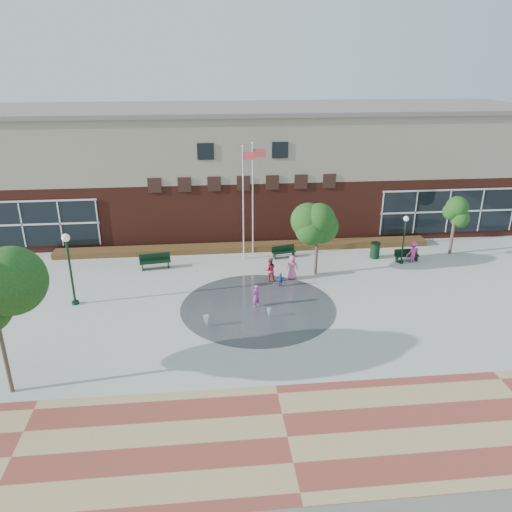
{
  "coord_description": "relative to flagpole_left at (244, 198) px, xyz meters",
  "views": [
    {
      "loc": [
        -2.57,
        -20.95,
        12.7
      ],
      "look_at": [
        0.0,
        4.0,
        2.6
      ],
      "focal_mm": 35.0,
      "sensor_mm": 36.0,
      "label": 1
    }
  ],
  "objects": [
    {
      "name": "adult_pink",
      "position": [
        2.63,
        -3.5,
        -3.46
      ],
      "size": [
        0.81,
        0.59,
        1.53
      ],
      "primitive_type": "imported",
      "rotation": [
        0.0,
        0.0,
        3.0
      ],
      "color": "pink",
      "rests_on": "ground"
    },
    {
      "name": "plaza_concrete",
      "position": [
        0.17,
        -5.97,
        -4.22
      ],
      "size": [
        46.0,
        18.0,
        0.01
      ],
      "primitive_type": "cube",
      "color": "#A8A8A0",
      "rests_on": "ground"
    },
    {
      "name": "bench_right",
      "position": [
        10.68,
        -1.48,
        -3.96
      ],
      "size": [
        1.61,
        0.47,
        0.81
      ],
      "rotation": [
        0.0,
        0.0,
        0.02
      ],
      "color": "black",
      "rests_on": "ground"
    },
    {
      "name": "library_building",
      "position": [
        0.17,
        7.51,
        0.42
      ],
      "size": [
        44.4,
        10.4,
        9.2
      ],
      "color": "#592319",
      "rests_on": "ground"
    },
    {
      "name": "water_jet_a",
      "position": [
        -2.63,
        -8.82,
        -4.22
      ],
      "size": [
        0.31,
        0.31,
        0.6
      ],
      "primitive_type": "cone",
      "rotation": [
        3.14,
        0.0,
        0.0
      ],
      "color": "white",
      "rests_on": "ground"
    },
    {
      "name": "water_jet_b",
      "position": [
        0.61,
        -8.17,
        -4.22
      ],
      "size": [
        0.22,
        0.22,
        0.5
      ],
      "primitive_type": "cone",
      "rotation": [
        3.14,
        0.0,
        0.0
      ],
      "color": "white",
      "rests_on": "ground"
    },
    {
      "name": "tree_small_right",
      "position": [
        14.16,
        -0.51,
        -1.3
      ],
      "size": [
        2.34,
        2.34,
        4.0
      ],
      "color": "#45342B",
      "rests_on": "ground"
    },
    {
      "name": "trash_can",
      "position": [
        8.76,
        -0.72,
        -3.67
      ],
      "size": [
        0.67,
        0.67,
        1.09
      ],
      "color": "black",
      "rests_on": "ground"
    },
    {
      "name": "ground",
      "position": [
        0.17,
        -9.97,
        -4.22
      ],
      "size": [
        120.0,
        120.0,
        0.0
      ],
      "primitive_type": "plane",
      "color": "#666056",
      "rests_on": "ground"
    },
    {
      "name": "lamp_left",
      "position": [
        -9.77,
        -5.59,
        -1.68
      ],
      "size": [
        0.43,
        0.43,
        4.1
      ],
      "color": "black",
      "rests_on": "ground"
    },
    {
      "name": "bench_left",
      "position": [
        -5.8,
        -1.06,
        -3.91
      ],
      "size": [
        2.01,
        0.81,
        0.98
      ],
      "rotation": [
        0.0,
        0.0,
        0.14
      ],
      "color": "black",
      "rests_on": "ground"
    },
    {
      "name": "adult_red",
      "position": [
        1.24,
        -3.74,
        -3.46
      ],
      "size": [
        0.76,
        0.6,
        1.53
      ],
      "primitive_type": "imported",
      "rotation": [
        0.0,
        0.0,
        3.18
      ],
      "color": "#C62C48",
      "rests_on": "ground"
    },
    {
      "name": "flower_bed",
      "position": [
        0.17,
        1.63,
        -4.22
      ],
      "size": [
        26.0,
        1.2,
        0.4
      ],
      "primitive_type": "cube",
      "color": "maroon",
      "rests_on": "ground"
    },
    {
      "name": "child_blue",
      "position": [
        1.79,
        -4.54,
        -3.79
      ],
      "size": [
        0.54,
        0.47,
        0.87
      ],
      "primitive_type": "imported",
      "rotation": [
        0.0,
        0.0,
        2.51
      ],
      "color": "#1D3CAF",
      "rests_on": "ground"
    },
    {
      "name": "bench_mid",
      "position": [
        2.67,
        -0.03,
        -3.96
      ],
      "size": [
        1.68,
        0.79,
        0.82
      ],
      "rotation": [
        0.0,
        0.0,
        0.21
      ],
      "color": "black",
      "rests_on": "ground"
    },
    {
      "name": "child_splash",
      "position": [
        0.08,
        -6.92,
        -3.57
      ],
      "size": [
        0.57,
        0.54,
        1.31
      ],
      "primitive_type": "imported",
      "rotation": [
        0.0,
        0.0,
        3.8
      ],
      "color": "#C23798",
      "rests_on": "ground"
    },
    {
      "name": "person_bench",
      "position": [
        10.94,
        -1.73,
        -3.49
      ],
      "size": [
        1.07,
        0.8,
        1.46
      ],
      "primitive_type": "imported",
      "rotation": [
        0.0,
        0.0,
        3.45
      ],
      "color": "#C93793",
      "rests_on": "ground"
    },
    {
      "name": "lamp_right",
      "position": [
        10.2,
        -1.82,
        -2.2
      ],
      "size": [
        0.34,
        0.34,
        3.26
      ],
      "color": "black",
      "rests_on": "ground"
    },
    {
      "name": "paver_band",
      "position": [
        0.17,
        -16.97,
        -4.22
      ],
      "size": [
        46.0,
        6.0,
        0.01
      ],
      "primitive_type": "cube",
      "color": "brown",
      "rests_on": "ground"
    },
    {
      "name": "flagpole_right",
      "position": [
        0.72,
        1.02,
        0.02
      ],
      "size": [
        0.93,
        0.2,
        7.6
      ],
      "rotation": [
        0.0,
        0.0,
        -0.13
      ],
      "color": "white",
      "rests_on": "ground"
    },
    {
      "name": "tree_mid",
      "position": [
        4.2,
        -3.01,
        -0.77
      ],
      "size": [
        2.81,
        2.81,
        4.75
      ],
      "color": "#45342B",
      "rests_on": "ground"
    },
    {
      "name": "flagpole_left",
      "position": [
        0.0,
        0.0,
        0.0
      ],
      "size": [
        0.88,
        0.26,
        7.59
      ],
      "rotation": [
        0.0,
        0.0,
        -0.21
      ],
      "color": "white",
      "rests_on": "ground"
    },
    {
      "name": "splash_pad",
      "position": [
        0.17,
        -6.97,
        -4.22
      ],
      "size": [
        8.4,
        8.4,
        0.01
      ],
      "primitive_type": "cylinder",
      "color": "#383A3D",
      "rests_on": "ground"
    }
  ]
}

